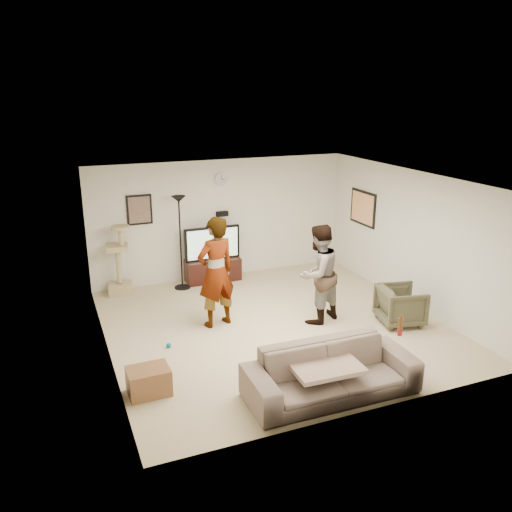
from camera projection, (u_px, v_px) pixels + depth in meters
name	position (u px, v px, depth m)	size (l,w,h in m)	color
floor	(274.00, 326.00, 9.06)	(5.50, 5.50, 0.02)	tan
ceiling	(275.00, 180.00, 8.30)	(5.50, 5.50, 0.02)	silver
wall_back	(221.00, 219.00, 11.11)	(5.50, 0.04, 2.50)	silver
wall_front	(369.00, 321.00, 6.25)	(5.50, 0.04, 2.50)	silver
wall_left	(103.00, 277.00, 7.69)	(0.04, 5.50, 2.50)	silver
wall_right	(411.00, 239.00, 9.67)	(0.04, 5.50, 2.50)	silver
wall_clock	(221.00, 179.00, 10.82)	(0.26, 0.26, 0.04)	white
wall_speaker	(222.00, 214.00, 11.01)	(0.25, 0.10, 0.10)	black
picture_back	(139.00, 210.00, 10.37)	(0.42, 0.03, 0.52)	brown
picture_right	(363.00, 208.00, 10.99)	(0.03, 0.78, 0.62)	#E49A62
tv_stand	(213.00, 270.00, 11.09)	(1.14, 0.45, 0.47)	black
console_box	(217.00, 285.00, 10.79)	(0.40, 0.30, 0.07)	#A9AAB7
tv	(212.00, 243.00, 10.91)	(1.17, 0.08, 0.69)	black
tv_screen	(213.00, 244.00, 10.87)	(1.08, 0.01, 0.61)	#68DF29
floor_lamp	(181.00, 243.00, 10.46)	(0.32, 0.32, 1.89)	black
cat_tree	(118.00, 260.00, 10.26)	(0.44, 0.44, 1.39)	tan
person_left	(216.00, 272.00, 8.80)	(0.70, 0.46, 1.91)	#9597A2
person_right	(318.00, 274.00, 8.98)	(0.84, 0.65, 1.73)	#3A5E9F
sofa	(331.00, 372.00, 6.92)	(2.28, 0.89, 0.67)	#6D5B51
throw_blanket	(325.00, 365.00, 6.85)	(0.90, 0.70, 0.06)	tan
beer_bottle	(400.00, 327.00, 7.16)	(0.06, 0.06, 0.25)	#532C14
armchair	(401.00, 305.00, 9.04)	(0.71, 0.73, 0.66)	#413F2C
side_table	(149.00, 381.00, 6.98)	(0.55, 0.41, 0.37)	brown
toy_ball	(169.00, 345.00, 8.26)	(0.08, 0.08, 0.08)	#005A8A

